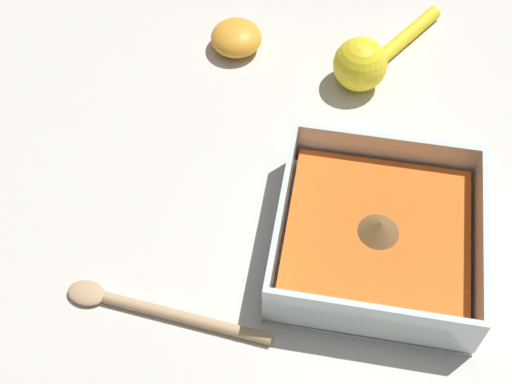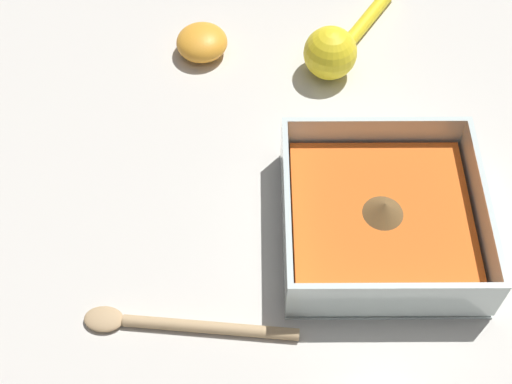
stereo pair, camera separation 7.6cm
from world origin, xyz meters
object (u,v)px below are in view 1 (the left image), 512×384
Objects in this scene: square_dish at (376,239)px; lemon_half at (236,38)px; lemon_squeezer at (366,61)px; wooden_spoon at (155,310)px.

lemon_half is at bearing -143.72° from square_dish.
wooden_spoon is (0.36, -0.18, -0.02)m from lemon_squeezer.
square_dish is 0.24m from wooden_spoon.
lemon_squeezer is (-0.25, -0.03, 0.01)m from square_dish.
lemon_half is 0.38m from wooden_spoon.
square_dish is at bearing 40.73° from lemon_squeezer.
wooden_spoon is at bearing -1.49° from lemon_half.
lemon_squeezer is 0.17m from lemon_half.
lemon_squeezer is 2.70× the size of lemon_half.
lemon_half reaches higher than wooden_spoon.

